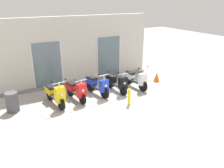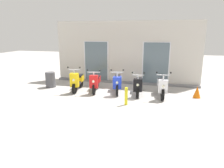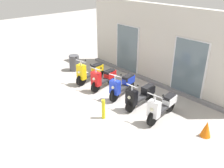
{
  "view_description": "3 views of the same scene",
  "coord_description": "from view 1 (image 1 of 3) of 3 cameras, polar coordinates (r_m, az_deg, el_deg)",
  "views": [
    {
      "loc": [
        -4.04,
        -7.53,
        4.2
      ],
      "look_at": [
        0.34,
        0.43,
        0.74
      ],
      "focal_mm": 36.64,
      "sensor_mm": 36.0,
      "label": 1
    },
    {
      "loc": [
        2.1,
        -7.88,
        2.76
      ],
      "look_at": [
        -0.05,
        0.53,
        0.59
      ],
      "focal_mm": 33.05,
      "sensor_mm": 36.0,
      "label": 2
    },
    {
      "loc": [
        6.0,
        -4.67,
        4.54
      ],
      "look_at": [
        -0.3,
        1.0,
        0.5
      ],
      "focal_mm": 38.07,
      "sensor_mm": 36.0,
      "label": 3
    }
  ],
  "objects": [
    {
      "name": "traffic_cone",
      "position": [
        12.32,
        11.1,
        1.77
      ],
      "size": [
        0.32,
        0.32,
        0.52
      ],
      "primitive_type": "cone",
      "color": "orange",
      "rests_on": "ground_plane"
    },
    {
      "name": "scooter_yellow",
      "position": [
        9.66,
        -14.01,
        -2.55
      ],
      "size": [
        0.64,
        1.65,
        1.26
      ],
      "color": "black",
      "rests_on": "ground_plane"
    },
    {
      "name": "ground_plane",
      "position": [
        9.52,
        -0.55,
        -5.36
      ],
      "size": [
        40.0,
        40.0,
        0.0
      ],
      "primitive_type": "plane",
      "color": "#A8A39E"
    },
    {
      "name": "curb_bollard",
      "position": [
        9.46,
        4.29,
        -3.24
      ],
      "size": [
        0.12,
        0.12,
        0.7
      ],
      "primitive_type": "cylinder",
      "color": "yellow",
      "rests_on": "ground_plane"
    },
    {
      "name": "trash_bin",
      "position": [
        9.71,
        -23.64,
        -4.14
      ],
      "size": [
        0.49,
        0.49,
        0.78
      ],
      "primitive_type": "cylinder",
      "color": "#4C4C51",
      "rests_on": "ground_plane"
    },
    {
      "name": "storefront_facade",
      "position": [
        11.89,
        -8.34,
        8.1
      ],
      "size": [
        7.95,
        0.5,
        3.37
      ],
      "color": "beige",
      "rests_on": "ground_plane"
    },
    {
      "name": "scooter_white",
      "position": [
        11.23,
        5.89,
        1.25
      ],
      "size": [
        0.62,
        1.66,
        1.21
      ],
      "color": "black",
      "rests_on": "ground_plane"
    },
    {
      "name": "scooter_red",
      "position": [
        9.93,
        -8.99,
        -1.49
      ],
      "size": [
        0.65,
        1.53,
        1.17
      ],
      "color": "black",
      "rests_on": "ground_plane"
    },
    {
      "name": "scooter_black",
      "position": [
        10.77,
        1.18,
        0.37
      ],
      "size": [
        0.56,
        1.58,
        1.14
      ],
      "color": "black",
      "rests_on": "ground_plane"
    },
    {
      "name": "scooter_blue",
      "position": [
        10.36,
        -3.69,
        -0.25
      ],
      "size": [
        0.68,
        1.6,
        1.21
      ],
      "color": "black",
      "rests_on": "ground_plane"
    }
  ]
}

